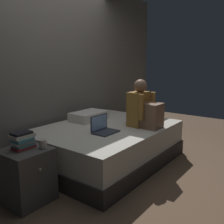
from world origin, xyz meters
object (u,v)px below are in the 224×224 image
at_px(bed, 106,144).
at_px(nightstand, 27,175).
at_px(person_sitting, 144,109).
at_px(laptop, 103,128).
at_px(book_stack, 23,140).
at_px(pillow, 89,116).
at_px(mug, 43,144).

height_order(bed, nightstand, nightstand).
distance_m(nightstand, person_sitting, 1.73).
bearing_deg(laptop, bed, 30.77).
xyz_separation_m(laptop, book_stack, (-1.03, 0.21, 0.07)).
height_order(person_sitting, book_stack, person_sitting).
bearing_deg(book_stack, pillow, 15.49).
relative_size(bed, nightstand, 3.59).
relative_size(book_stack, mug, 2.47).
relative_size(person_sitting, laptop, 2.05).
relative_size(person_sitting, book_stack, 2.95).
relative_size(bed, mug, 22.22).
bearing_deg(book_stack, mug, -53.31).
bearing_deg(pillow, bed, -106.67).
bearing_deg(nightstand, laptop, -9.37).
height_order(nightstand, laptop, laptop).
bearing_deg(nightstand, bed, -0.58).
distance_m(bed, nightstand, 1.30).
bearing_deg(mug, nightstand, 137.31).
distance_m(bed, book_stack, 1.35).
distance_m(pillow, book_stack, 1.48).
height_order(bed, laptop, laptop).
relative_size(person_sitting, pillow, 1.17).
bearing_deg(person_sitting, laptop, 154.75).
xyz_separation_m(laptop, pillow, (0.40, 0.61, 0.01)).
bearing_deg(laptop, pillow, 56.68).
relative_size(bed, pillow, 3.57).
bearing_deg(mug, bed, 5.21).
bearing_deg(person_sitting, bed, 125.32).
relative_size(laptop, book_stack, 1.44).
xyz_separation_m(nightstand, pillow, (1.43, 0.44, 0.31)).
xyz_separation_m(bed, book_stack, (-1.29, 0.06, 0.39)).
xyz_separation_m(bed, pillow, (0.13, 0.45, 0.33)).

